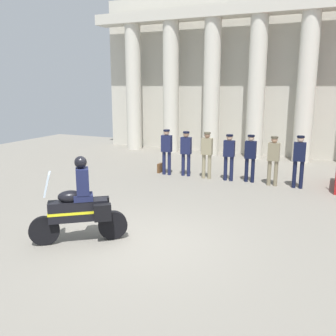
# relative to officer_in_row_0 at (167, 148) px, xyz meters

# --- Properties ---
(ground_plane) EXTENTS (28.00, 28.00, 0.00)m
(ground_plane) POSITION_rel_officer_in_row_0_xyz_m (2.09, -6.03, -1.02)
(ground_plane) COLOR gray
(colonnade_backdrop) EXTENTS (16.53, 1.64, 7.74)m
(colonnade_backdrop) POSITION_rel_officer_in_row_0_xyz_m (2.31, 5.24, 2.89)
(colonnade_backdrop) COLOR beige
(colonnade_backdrop) RESTS_ON ground_plane
(officer_in_row_0) EXTENTS (0.39, 0.24, 1.72)m
(officer_in_row_0) POSITION_rel_officer_in_row_0_xyz_m (0.00, 0.00, 0.00)
(officer_in_row_0) COLOR #191E42
(officer_in_row_0) RESTS_ON ground_plane
(officer_in_row_1) EXTENTS (0.39, 0.24, 1.68)m
(officer_in_row_1) POSITION_rel_officer_in_row_0_xyz_m (0.74, 0.12, -0.03)
(officer_in_row_1) COLOR #191E42
(officer_in_row_1) RESTS_ON ground_plane
(officer_in_row_2) EXTENTS (0.39, 0.24, 1.70)m
(officer_in_row_2) POSITION_rel_officer_in_row_0_xyz_m (1.58, 0.04, -0.01)
(officer_in_row_2) COLOR gray
(officer_in_row_2) RESTS_ON ground_plane
(officer_in_row_3) EXTENTS (0.39, 0.24, 1.66)m
(officer_in_row_3) POSITION_rel_officer_in_row_0_xyz_m (2.39, 0.08, -0.04)
(officer_in_row_3) COLOR #141938
(officer_in_row_3) RESTS_ON ground_plane
(officer_in_row_4) EXTENTS (0.39, 0.24, 1.67)m
(officer_in_row_4) POSITION_rel_officer_in_row_0_xyz_m (3.12, 0.18, -0.03)
(officer_in_row_4) COLOR black
(officer_in_row_4) RESTS_ON ground_plane
(officer_in_row_5) EXTENTS (0.39, 0.24, 1.68)m
(officer_in_row_5) POSITION_rel_officer_in_row_0_xyz_m (3.94, 0.02, -0.03)
(officer_in_row_5) COLOR #7A7056
(officer_in_row_5) RESTS_ON ground_plane
(officer_in_row_6) EXTENTS (0.39, 0.24, 1.75)m
(officer_in_row_6) POSITION_rel_officer_in_row_0_xyz_m (4.75, 0.04, 0.01)
(officer_in_row_6) COLOR black
(officer_in_row_6) RESTS_ON ground_plane
(motorcycle_with_rider) EXTENTS (1.73, 1.37, 1.90)m
(motorcycle_with_rider) POSITION_rel_officer_in_row_0_xyz_m (0.95, -6.47, -0.22)
(motorcycle_with_rider) COLOR black
(motorcycle_with_rider) RESTS_ON ground_plane
(briefcase_on_ground) EXTENTS (0.10, 0.32, 0.36)m
(briefcase_on_ground) POSITION_rel_officer_in_row_0_xyz_m (-0.39, 0.22, -0.84)
(briefcase_on_ground) COLOR brown
(briefcase_on_ground) RESTS_ON ground_plane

